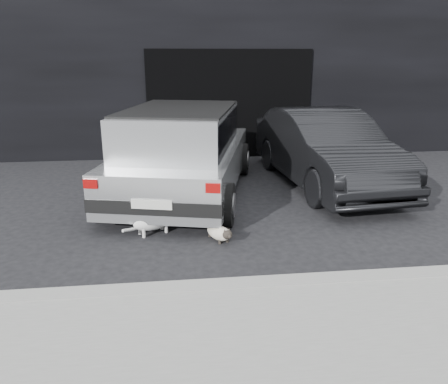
{
  "coord_description": "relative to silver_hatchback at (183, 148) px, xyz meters",
  "views": [
    {
      "loc": [
        -0.39,
        -6.73,
        2.45
      ],
      "look_at": [
        0.29,
        -0.89,
        0.61
      ],
      "focal_mm": 35.0,
      "sensor_mm": 36.0,
      "label": 1
    }
  ],
  "objects": [
    {
      "name": "silver_hatchback",
      "position": [
        0.0,
        0.0,
        0.0
      ],
      "size": [
        2.93,
        4.67,
        1.6
      ],
      "rotation": [
        0.0,
        0.0,
        -0.24
      ],
      "color": "silver",
      "rests_on": "ground"
    },
    {
      "name": "ground",
      "position": [
        0.23,
        -0.96,
        -0.87
      ],
      "size": [
        80.0,
        80.0,
        0.0
      ],
      "primitive_type": "plane",
      "color": "black",
      "rests_on": "ground"
    },
    {
      "name": "cat_white",
      "position": [
        -0.46,
        -1.77,
        -0.67
      ],
      "size": [
        0.79,
        0.53,
        0.41
      ],
      "rotation": [
        0.0,
        0.0,
        -1.12
      ],
      "color": "white",
      "rests_on": "ground"
    },
    {
      "name": "building_facade",
      "position": [
        1.23,
        5.04,
        1.63
      ],
      "size": [
        34.0,
        4.0,
        5.0
      ],
      "primitive_type": "cube",
      "color": "black",
      "rests_on": "ground"
    },
    {
      "name": "garage_opening",
      "position": [
        1.23,
        3.03,
        0.43
      ],
      "size": [
        4.0,
        0.1,
        2.6
      ],
      "primitive_type": "cube",
      "color": "black",
      "rests_on": "ground"
    },
    {
      "name": "second_car",
      "position": [
        2.75,
        0.36,
        -0.14
      ],
      "size": [
        1.93,
        4.54,
        1.46
      ],
      "primitive_type": "imported",
      "rotation": [
        0.0,
        0.0,
        0.09
      ],
      "color": "black",
      "rests_on": "ground"
    },
    {
      "name": "cat_siamese",
      "position": [
        0.44,
        -2.16,
        -0.76
      ],
      "size": [
        0.41,
        0.65,
        0.25
      ],
      "rotation": [
        0.0,
        0.0,
        3.55
      ],
      "color": "beige",
      "rests_on": "ground"
    },
    {
      "name": "sidewalk",
      "position": [
        1.23,
        -4.76,
        -0.82
      ],
      "size": [
        18.0,
        2.2,
        0.11
      ],
      "primitive_type": "cube",
      "color": "gray",
      "rests_on": "ground"
    },
    {
      "name": "curb",
      "position": [
        1.23,
        -3.56,
        -0.81
      ],
      "size": [
        18.0,
        0.25,
        0.12
      ],
      "primitive_type": "cube",
      "color": "gray",
      "rests_on": "ground"
    }
  ]
}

